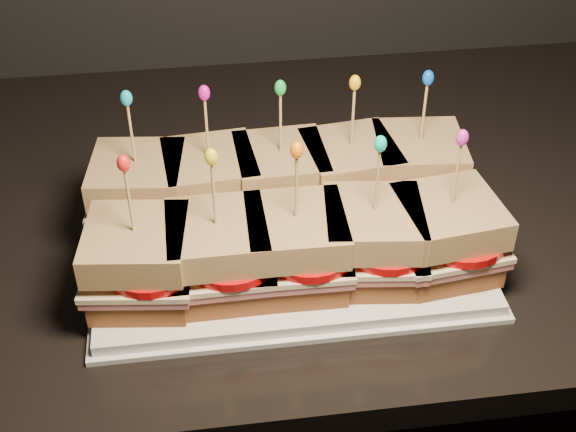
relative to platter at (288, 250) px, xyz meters
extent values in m
cube|color=black|center=(-0.25, 0.12, -0.03)|extent=(2.69, 0.67, 0.03)
cube|color=silver|center=(0.00, 0.00, 0.00)|extent=(0.40, 0.25, 0.02)
cube|color=silver|center=(0.00, 0.00, -0.01)|extent=(0.41, 0.26, 0.01)
cube|color=#592C11|center=(-0.15, 0.06, 0.02)|extent=(0.10, 0.10, 0.03)
cube|color=#BA6E63|center=(-0.15, 0.06, 0.04)|extent=(0.11, 0.11, 0.01)
cube|color=beige|center=(-0.15, 0.06, 0.05)|extent=(0.12, 0.11, 0.01)
cylinder|color=red|center=(-0.14, 0.05, 0.05)|extent=(0.09, 0.09, 0.01)
cube|color=#69340E|center=(-0.15, 0.06, 0.07)|extent=(0.11, 0.11, 0.03)
cylinder|color=tan|center=(-0.15, 0.06, 0.12)|extent=(0.00, 0.00, 0.09)
ellipsoid|color=#13A4B9|center=(-0.15, 0.06, 0.16)|extent=(0.01, 0.01, 0.02)
cube|color=#592C11|center=(-0.08, 0.06, 0.02)|extent=(0.10, 0.10, 0.03)
cube|color=#BA6E63|center=(-0.08, 0.06, 0.04)|extent=(0.11, 0.11, 0.01)
cube|color=beige|center=(-0.08, 0.06, 0.05)|extent=(0.11, 0.11, 0.01)
cylinder|color=red|center=(-0.06, 0.05, 0.05)|extent=(0.09, 0.09, 0.01)
cube|color=#69340E|center=(-0.08, 0.06, 0.07)|extent=(0.10, 0.10, 0.03)
cylinder|color=tan|center=(-0.08, 0.06, 0.12)|extent=(0.00, 0.00, 0.09)
ellipsoid|color=#D2119B|center=(-0.08, 0.06, 0.16)|extent=(0.01, 0.01, 0.02)
cube|color=#592C11|center=(0.00, 0.06, 0.02)|extent=(0.10, 0.10, 0.03)
cube|color=#BA6E63|center=(0.00, 0.06, 0.04)|extent=(0.11, 0.10, 0.01)
cube|color=beige|center=(0.00, 0.06, 0.05)|extent=(0.11, 0.10, 0.01)
cylinder|color=red|center=(0.01, 0.05, 0.05)|extent=(0.09, 0.09, 0.01)
cube|color=#69340E|center=(0.00, 0.06, 0.07)|extent=(0.10, 0.10, 0.03)
cylinder|color=tan|center=(0.00, 0.06, 0.12)|extent=(0.00, 0.00, 0.09)
ellipsoid|color=green|center=(0.00, 0.06, 0.16)|extent=(0.01, 0.01, 0.02)
cube|color=#592C11|center=(0.08, 0.06, 0.02)|extent=(0.10, 0.10, 0.03)
cube|color=#BA6E63|center=(0.08, 0.06, 0.04)|extent=(0.11, 0.11, 0.01)
cube|color=beige|center=(0.08, 0.06, 0.05)|extent=(0.11, 0.11, 0.01)
cylinder|color=red|center=(0.09, 0.05, 0.05)|extent=(0.09, 0.09, 0.01)
cube|color=#69340E|center=(0.08, 0.06, 0.07)|extent=(0.10, 0.10, 0.03)
cylinder|color=tan|center=(0.08, 0.06, 0.12)|extent=(0.00, 0.00, 0.09)
ellipsoid|color=#EAB30E|center=(0.08, 0.06, 0.16)|extent=(0.01, 0.01, 0.02)
cube|color=#592C11|center=(0.15, 0.06, 0.02)|extent=(0.10, 0.10, 0.03)
cube|color=#BA6E63|center=(0.15, 0.06, 0.04)|extent=(0.11, 0.11, 0.01)
cube|color=beige|center=(0.15, 0.06, 0.05)|extent=(0.11, 0.11, 0.01)
cylinder|color=red|center=(0.16, 0.05, 0.05)|extent=(0.09, 0.09, 0.01)
cube|color=#69340E|center=(0.15, 0.06, 0.07)|extent=(0.10, 0.10, 0.03)
cylinder|color=tan|center=(0.15, 0.06, 0.12)|extent=(0.00, 0.00, 0.09)
ellipsoid|color=blue|center=(0.15, 0.06, 0.16)|extent=(0.01, 0.01, 0.02)
cube|color=#592C11|center=(-0.15, -0.06, 0.02)|extent=(0.10, 0.10, 0.03)
cube|color=#BA6E63|center=(-0.15, -0.06, 0.04)|extent=(0.11, 0.11, 0.01)
cube|color=beige|center=(-0.15, -0.06, 0.05)|extent=(0.12, 0.11, 0.01)
cylinder|color=red|center=(-0.14, -0.06, 0.05)|extent=(0.09, 0.09, 0.01)
cube|color=#69340E|center=(-0.15, -0.06, 0.07)|extent=(0.11, 0.11, 0.03)
cylinder|color=tan|center=(-0.15, -0.06, 0.12)|extent=(0.00, 0.00, 0.09)
ellipsoid|color=red|center=(-0.15, -0.06, 0.16)|extent=(0.01, 0.01, 0.02)
cube|color=#592C11|center=(-0.08, -0.06, 0.02)|extent=(0.09, 0.09, 0.03)
cube|color=#BA6E63|center=(-0.08, -0.06, 0.04)|extent=(0.10, 0.10, 0.01)
cube|color=beige|center=(-0.08, -0.06, 0.05)|extent=(0.10, 0.10, 0.01)
cylinder|color=red|center=(-0.06, -0.06, 0.05)|extent=(0.09, 0.09, 0.01)
cube|color=#69340E|center=(-0.08, -0.06, 0.07)|extent=(0.10, 0.10, 0.03)
cylinder|color=tan|center=(-0.08, -0.06, 0.12)|extent=(0.00, 0.00, 0.09)
ellipsoid|color=yellow|center=(-0.08, -0.06, 0.16)|extent=(0.01, 0.01, 0.02)
cube|color=#592C11|center=(0.00, -0.06, 0.02)|extent=(0.09, 0.09, 0.03)
cube|color=#BA6E63|center=(0.00, -0.06, 0.04)|extent=(0.10, 0.10, 0.01)
cube|color=beige|center=(0.00, -0.06, 0.05)|extent=(0.11, 0.10, 0.01)
cylinder|color=red|center=(0.01, -0.06, 0.05)|extent=(0.09, 0.09, 0.01)
cube|color=#69340E|center=(0.00, -0.06, 0.07)|extent=(0.10, 0.10, 0.03)
cylinder|color=tan|center=(0.00, -0.06, 0.12)|extent=(0.00, 0.00, 0.09)
ellipsoid|color=orange|center=(0.00, -0.06, 0.16)|extent=(0.01, 0.01, 0.02)
cube|color=#592C11|center=(0.08, -0.06, 0.02)|extent=(0.10, 0.10, 0.03)
cube|color=#BA6E63|center=(0.08, -0.06, 0.04)|extent=(0.11, 0.11, 0.01)
cube|color=beige|center=(0.08, -0.06, 0.05)|extent=(0.11, 0.11, 0.01)
cylinder|color=red|center=(0.09, -0.06, 0.05)|extent=(0.09, 0.09, 0.01)
cube|color=#69340E|center=(0.08, -0.06, 0.07)|extent=(0.10, 0.10, 0.03)
cylinder|color=tan|center=(0.08, -0.06, 0.12)|extent=(0.00, 0.00, 0.09)
ellipsoid|color=#04C2AD|center=(0.08, -0.06, 0.16)|extent=(0.01, 0.01, 0.02)
cube|color=#592C11|center=(0.15, -0.06, 0.02)|extent=(0.10, 0.10, 0.03)
cube|color=#BA6E63|center=(0.15, -0.06, 0.04)|extent=(0.11, 0.11, 0.01)
cube|color=beige|center=(0.15, -0.06, 0.05)|extent=(0.12, 0.11, 0.01)
cylinder|color=red|center=(0.16, -0.06, 0.05)|extent=(0.09, 0.09, 0.01)
cube|color=#69340E|center=(0.15, -0.06, 0.07)|extent=(0.11, 0.11, 0.03)
cylinder|color=tan|center=(0.15, -0.06, 0.12)|extent=(0.00, 0.00, 0.09)
ellipsoid|color=#CD219D|center=(0.15, -0.06, 0.16)|extent=(0.01, 0.01, 0.02)
camera|label=1|loc=(-0.09, -0.65, 0.56)|focal=50.00mm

